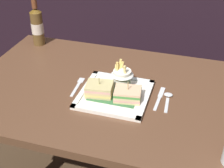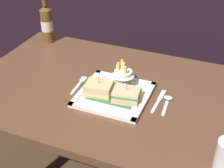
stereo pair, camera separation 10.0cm
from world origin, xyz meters
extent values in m
cube|color=brown|center=(0.00, 0.00, 0.71)|extent=(1.18, 0.77, 0.03)
cylinder|color=brown|center=(-0.52, 0.31, 0.35)|extent=(0.07, 0.07, 0.69)
cube|color=white|center=(0.04, -0.04, 0.73)|extent=(0.27, 0.27, 0.01)
cube|color=#34683C|center=(0.04, -0.04, 0.74)|extent=(0.19, 0.15, 0.00)
cube|color=white|center=(0.04, -0.17, 0.74)|extent=(0.27, 0.02, 0.01)
cube|color=white|center=(0.04, 0.08, 0.74)|extent=(0.27, 0.02, 0.01)
cube|color=white|center=(-0.09, -0.04, 0.74)|extent=(0.02, 0.27, 0.01)
cube|color=white|center=(0.16, -0.04, 0.74)|extent=(0.02, 0.27, 0.01)
cube|color=#CFB37D|center=(-0.02, -0.06, 0.74)|extent=(0.11, 0.10, 0.01)
cube|color=#EDC870|center=(-0.02, -0.06, 0.75)|extent=(0.11, 0.10, 0.01)
cube|color=#D7B27A|center=(-0.02, -0.06, 0.76)|extent=(0.11, 0.10, 0.01)
cube|color=#E1A292|center=(-0.02, -0.06, 0.77)|extent=(0.11, 0.10, 0.01)
cube|color=tan|center=(-0.02, -0.06, 0.78)|extent=(0.11, 0.10, 0.01)
cylinder|color=tan|center=(-0.02, -0.06, 0.77)|extent=(0.00, 0.00, 0.08)
cube|color=#E2C286|center=(0.09, -0.06, 0.74)|extent=(0.11, 0.09, 0.01)
cube|color=#E49F91|center=(0.09, -0.06, 0.75)|extent=(0.11, 0.09, 0.01)
cube|color=#D6B685|center=(0.09, -0.06, 0.76)|extent=(0.11, 0.09, 0.01)
cube|color=#46903E|center=(0.09, -0.06, 0.77)|extent=(0.11, 0.09, 0.01)
cube|color=#E2B38B|center=(0.09, -0.06, 0.78)|extent=(0.11, 0.09, 0.01)
cylinder|color=tan|center=(0.09, -0.06, 0.77)|extent=(0.00, 0.00, 0.08)
cylinder|color=white|center=(0.05, 0.03, 0.77)|extent=(0.07, 0.07, 0.07)
cone|color=white|center=(0.05, 0.03, 0.80)|extent=(0.09, 0.09, 0.03)
cube|color=#E7CD7B|center=(0.02, 0.03, 0.80)|extent=(0.01, 0.02, 0.06)
cube|color=#EED17F|center=(0.06, 0.02, 0.80)|extent=(0.01, 0.01, 0.06)
cube|color=#EAB85D|center=(0.02, 0.03, 0.80)|extent=(0.01, 0.01, 0.07)
cube|color=#EBCE6D|center=(0.03, 0.04, 0.81)|extent=(0.01, 0.01, 0.07)
cube|color=#EBC765|center=(0.04, 0.03, 0.81)|extent=(0.02, 0.02, 0.07)
cylinder|color=brown|center=(-0.48, 0.30, 0.81)|extent=(0.06, 0.06, 0.17)
cone|color=brown|center=(-0.48, 0.30, 0.91)|extent=(0.06, 0.06, 0.02)
cylinder|color=brown|center=(-0.48, 0.30, 0.95)|extent=(0.03, 0.03, 0.06)
cylinder|color=beige|center=(-0.48, 0.30, 0.81)|extent=(0.06, 0.06, 0.06)
cube|color=silver|center=(-0.13, -0.05, 0.73)|extent=(0.02, 0.11, 0.00)
cube|color=silver|center=(-0.14, 0.03, 0.73)|extent=(0.03, 0.04, 0.00)
cube|color=silver|center=(0.21, -0.05, 0.73)|extent=(0.02, 0.09, 0.00)
cube|color=silver|center=(0.21, 0.04, 0.73)|extent=(0.02, 0.07, 0.00)
cube|color=silver|center=(0.25, -0.05, 0.73)|extent=(0.02, 0.10, 0.00)
ellipsoid|color=silver|center=(0.24, 0.02, 0.73)|extent=(0.03, 0.03, 0.01)
camera|label=1|loc=(0.33, -1.05, 1.46)|focal=51.42mm
camera|label=2|loc=(0.43, -1.02, 1.46)|focal=51.42mm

